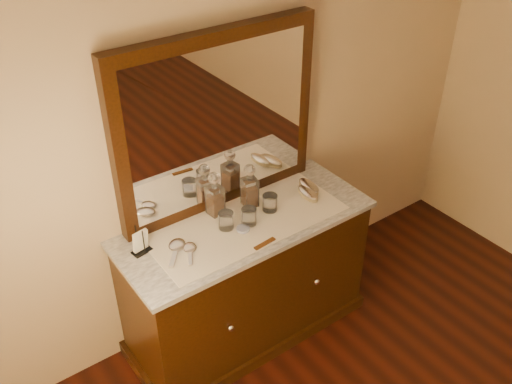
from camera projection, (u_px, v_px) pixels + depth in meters
The scene contains 18 objects.
dresser_cabinet at pixel (246, 280), 3.32m from camera, with size 1.40×0.55×0.82m, color black.
dresser_plinth at pixel (247, 323), 3.53m from camera, with size 1.46×0.59×0.08m, color black.
knob_left at pixel (230, 328), 2.96m from camera, with size 0.04×0.04×0.04m, color silver.
knob_right at pixel (316, 281), 3.25m from camera, with size 0.04×0.04×0.04m, color silver.
marble_top at pixel (245, 223), 3.08m from camera, with size 1.44×0.59×0.03m, color white.
mirror_frame at pixel (218, 123), 2.95m from camera, with size 1.20×0.08×1.00m, color black.
mirror_glass at pixel (221, 125), 2.93m from camera, with size 1.06×0.01×0.86m, color white.
lace_runner at pixel (247, 223), 3.05m from camera, with size 1.10×0.45×0.00m, color silver.
pin_dish at pixel (243, 229), 3.00m from camera, with size 0.07×0.07×0.01m, color silver.
comb at pixel (265, 244), 2.90m from camera, with size 0.13×0.02×0.01m, color brown.
napkin_rack at pixel (141, 242), 2.83m from camera, with size 0.11×0.08×0.15m.
decanter_left at pixel (215, 198), 3.07m from camera, with size 0.09×0.09×0.27m.
decanter_right at pixel (250, 190), 3.13m from camera, with size 0.09×0.09×0.27m.
brush_near at pixel (308, 194), 3.24m from camera, with size 0.09×0.18×0.05m.
brush_far at pixel (309, 187), 3.30m from camera, with size 0.10×0.18×0.05m.
hand_mirror_outer at pixel (177, 247), 2.87m from camera, with size 0.19×0.21×0.02m.
hand_mirror_inner at pixel (190, 249), 2.86m from camera, with size 0.13×0.18×0.02m.
tumblers at pixel (249, 213), 3.04m from camera, with size 0.37×0.13×0.10m.
Camera 1 is at (-1.38, -0.06, 2.72)m, focal length 39.28 mm.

